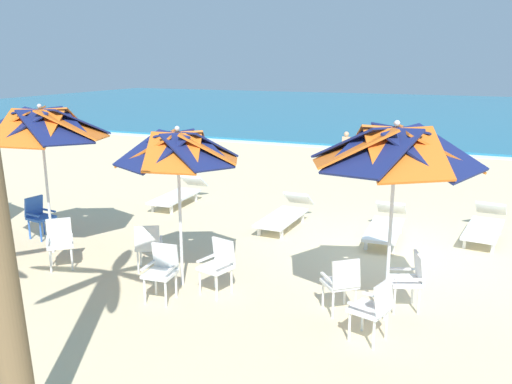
# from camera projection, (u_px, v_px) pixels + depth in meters

# --- Properties ---
(ground_plane) EXTENTS (80.00, 80.00, 0.00)m
(ground_plane) POSITION_uv_depth(u_px,v_px,m) (395.00, 259.00, 9.97)
(ground_plane) COLOR beige
(sea) EXTENTS (80.00, 36.00, 0.10)m
(sea) POSITION_uv_depth(u_px,v_px,m) (464.00, 112.00, 37.28)
(sea) COLOR teal
(sea) RESTS_ON ground
(surf_foam) EXTENTS (80.00, 0.70, 0.01)m
(surf_foam) POSITION_uv_depth(u_px,v_px,m) (444.00, 154.00, 20.93)
(surf_foam) COLOR white
(surf_foam) RESTS_ON ground
(beach_umbrella_0) EXTENTS (2.32, 2.32, 2.84)m
(beach_umbrella_0) POSITION_uv_depth(u_px,v_px,m) (395.00, 149.00, 7.05)
(beach_umbrella_0) COLOR silver
(beach_umbrella_0) RESTS_ON ground
(plastic_chair_0) EXTENTS (0.57, 0.55, 0.87)m
(plastic_chair_0) POSITION_uv_depth(u_px,v_px,m) (374.00, 307.00, 6.93)
(plastic_chair_0) COLOR white
(plastic_chair_0) RESTS_ON ground
(plastic_chair_1) EXTENTS (0.63, 0.63, 0.87)m
(plastic_chair_1) POSITION_uv_depth(u_px,v_px,m) (342.00, 282.00, 7.72)
(plastic_chair_1) COLOR white
(plastic_chair_1) RESTS_ON ground
(plastic_chair_2) EXTENTS (0.59, 0.57, 0.87)m
(plastic_chair_2) POSITION_uv_depth(u_px,v_px,m) (410.00, 277.00, 7.86)
(plastic_chair_2) COLOR white
(plastic_chair_2) RESTS_ON ground
(beach_umbrella_1) EXTENTS (2.00, 2.00, 2.62)m
(beach_umbrella_1) POSITION_uv_depth(u_px,v_px,m) (178.00, 150.00, 8.29)
(beach_umbrella_1) COLOR silver
(beach_umbrella_1) RESTS_ON ground
(plastic_chair_3) EXTENTS (0.48, 0.51, 0.87)m
(plastic_chair_3) POSITION_uv_depth(u_px,v_px,m) (162.00, 269.00, 8.19)
(plastic_chair_3) COLOR white
(plastic_chair_3) RESTS_ON ground
(plastic_chair_4) EXTENTS (0.54, 0.56, 0.87)m
(plastic_chair_4) POSITION_uv_depth(u_px,v_px,m) (218.00, 263.00, 8.42)
(plastic_chair_4) COLOR white
(plastic_chair_4) RESTS_ON ground
(plastic_chair_5) EXTENTS (0.60, 0.61, 0.87)m
(plastic_chair_5) POSITION_uv_depth(u_px,v_px,m) (148.00, 244.00, 9.28)
(plastic_chair_5) COLOR white
(plastic_chair_5) RESTS_ON ground
(beach_umbrella_2) EXTENTS (2.46, 2.46, 2.83)m
(beach_umbrella_2) POSITION_uv_depth(u_px,v_px,m) (41.00, 126.00, 9.73)
(beach_umbrella_2) COLOR silver
(beach_umbrella_2) RESTS_ON ground
(plastic_chair_6) EXTENTS (0.52, 0.49, 0.87)m
(plastic_chair_6) POSITION_uv_depth(u_px,v_px,m) (39.00, 215.00, 11.05)
(plastic_chair_6) COLOR blue
(plastic_chair_6) RESTS_ON ground
(plastic_chair_7) EXTENTS (0.63, 0.63, 0.87)m
(plastic_chair_7) POSITION_uv_depth(u_px,v_px,m) (60.00, 240.00, 9.49)
(plastic_chair_7) COLOR white
(plastic_chair_7) RESTS_ON ground
(sun_lounger_0) EXTENTS (0.87, 2.20, 0.62)m
(sun_lounger_0) POSITION_uv_depth(u_px,v_px,m) (485.00, 225.00, 11.06)
(sun_lounger_0) COLOR white
(sun_lounger_0) RESTS_ON ground
(sun_lounger_1) EXTENTS (0.70, 2.17, 0.62)m
(sun_lounger_1) POSITION_uv_depth(u_px,v_px,m) (386.00, 225.00, 11.06)
(sun_lounger_1) COLOR white
(sun_lounger_1) RESTS_ON ground
(sun_lounger_2) EXTENTS (0.69, 2.16, 0.62)m
(sun_lounger_2) POSITION_uv_depth(u_px,v_px,m) (285.00, 214.00, 11.87)
(sun_lounger_2) COLOR white
(sun_lounger_2) RESTS_ON ground
(sun_lounger_3) EXTENTS (0.70, 2.16, 0.62)m
(sun_lounger_3) POSITION_uv_depth(u_px,v_px,m) (179.00, 194.00, 13.66)
(sun_lounger_3) COLOR white
(sun_lounger_3) RESTS_ON ground
(beachgoer_seated) EXTENTS (0.30, 0.93, 0.92)m
(beachgoer_seated) POSITION_uv_depth(u_px,v_px,m) (347.00, 147.00, 20.89)
(beachgoer_seated) COLOR #2D4CA5
(beachgoer_seated) RESTS_ON ground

